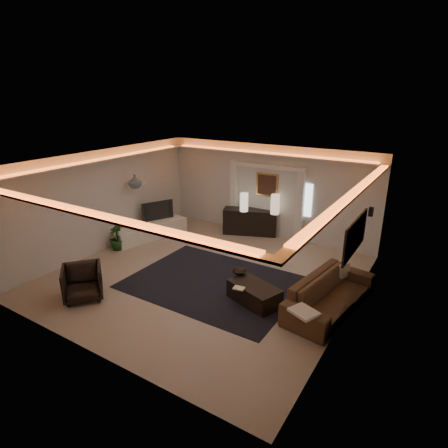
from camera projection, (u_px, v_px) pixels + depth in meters
The scene contains 33 objects.
floor at pixel (205, 276), 9.50m from camera, with size 7.00×7.00×0.00m, color tan.
ceiling at pixel (203, 162), 8.53m from camera, with size 7.00×7.00×0.00m, color white.
wall_back at pixel (267, 191), 11.81m from camera, with size 7.00×7.00×0.00m, color silver.
wall_front at pixel (83, 280), 6.21m from camera, with size 7.00×7.00×0.00m, color silver.
wall_left at pixel (104, 201), 10.76m from camera, with size 7.00×7.00×0.00m, color silver.
wall_right at pixel (352, 253), 7.27m from camera, with size 7.00×7.00×0.00m, color silver.
cove_soffit at pixel (203, 174), 8.62m from camera, with size 7.00×7.00×0.04m, color silver.
daylight_slit at pixel (308, 200), 11.15m from camera, with size 0.25×0.03×1.00m, color white.
area_rug at pixel (214, 283), 9.13m from camera, with size 4.00×3.00×0.01m, color black.
pilaster_left at pixel (234, 197), 12.42m from camera, with size 0.22×0.20×2.20m, color silver.
pilaster_right at pixel (300, 208), 11.27m from camera, with size 0.22×0.20×2.20m, color silver.
alcove_header at pixel (267, 166), 11.46m from camera, with size 2.52×0.20×0.12m, color silver.
painting_frame at pixel (267, 185), 11.72m from camera, with size 0.74×0.04×0.74m, color tan.
painting_canvas at pixel (267, 185), 11.70m from camera, with size 0.62×0.02×0.62m, color #4C2D1E.
art_panel_frame at pixel (355, 236), 7.44m from camera, with size 0.04×1.64×0.74m, color black.
art_panel_gold at pixel (354, 236), 7.45m from camera, with size 0.02×1.50×0.62m, color tan.
wall_sconce at pixel (371, 212), 9.01m from camera, with size 0.12×0.12×0.22m, color black.
wall_niche at pixel (140, 184), 11.78m from camera, with size 0.10×0.55×0.04m, color silver.
console at pixel (250, 222), 12.19m from camera, with size 1.72×0.54×0.86m, color black.
lamp_left at pixel (244, 203), 11.79m from camera, with size 0.26×0.26×0.58m, color #FAE8CF.
lamp_right at pixel (275, 206), 11.53m from camera, with size 0.27×0.27×0.61m, color beige.
media_ledge at pixel (151, 231), 11.91m from camera, with size 0.61×2.43×0.46m, color white.
tv at pixel (156, 210), 12.24m from camera, with size 0.14×1.06×0.61m, color black.
figurine at pixel (170, 208), 12.84m from camera, with size 0.13×0.13×0.36m, color black.
ginger_jar at pixel (135, 181), 11.19m from camera, with size 0.39×0.39×0.41m, color slate.
plant at pixel (117, 237), 10.96m from camera, with size 0.43×0.43×0.77m, color #163A13.
sofa at pixel (331, 294), 7.92m from camera, with size 0.99×2.52×0.74m, color #3C1D11.
throw_blanket at pixel (304, 312), 6.94m from camera, with size 0.49×0.40×0.05m, color white.
throw_pillow at pixel (343, 271), 8.55m from camera, with size 0.10×0.35×0.35m, color tan.
coffee_table at pixel (254, 294), 8.24m from camera, with size 1.16×0.63×0.43m, color black.
bowl at pixel (239, 272), 8.70m from camera, with size 0.34×0.34×0.08m, color black.
magazine at pixel (239, 289), 8.02m from camera, with size 0.24×0.17×0.03m, color beige.
armchair at pixel (83, 282), 8.36m from camera, with size 0.82×0.85×0.77m, color black.
Camera 1 is at (4.92, -6.96, 4.41)m, focal length 30.00 mm.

